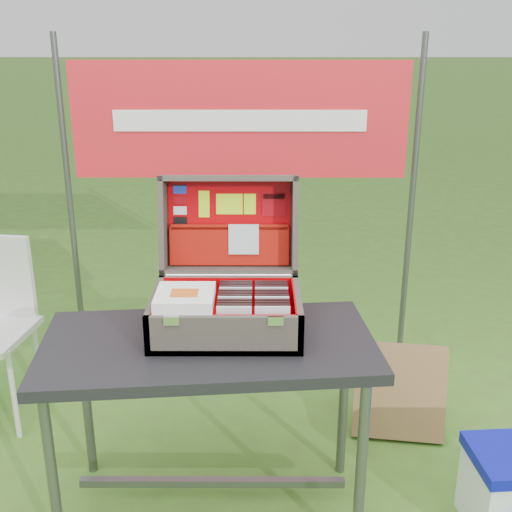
{
  "coord_description": "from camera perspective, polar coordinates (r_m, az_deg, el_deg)",
  "views": [
    {
      "loc": [
        0.08,
        -1.99,
        1.71
      ],
      "look_at": [
        0.08,
        0.1,
        0.97
      ],
      "focal_mm": 45.0,
      "sensor_mm": 36.0,
      "label": 1
    }
  ],
  "objects": [
    {
      "name": "suitcase_base_wall_right",
      "position": [
        2.24,
        3.72,
        -5.11
      ],
      "size": [
        0.02,
        0.37,
        0.14
      ],
      "primitive_type": "cube",
      "color": "#62594C",
      "rests_on": "table_top"
    },
    {
      "name": "songbook_5",
      "position": [
        2.15,
        -6.34,
        -3.51
      ],
      "size": [
        0.19,
        0.19,
        0.0
      ],
      "primitive_type": "cube",
      "color": "white",
      "rests_on": "suitcase_base_wall_front"
    },
    {
      "name": "table",
      "position": [
        2.39,
        -4.04,
        -15.06
      ],
      "size": [
        1.18,
        0.67,
        0.71
      ],
      "primitive_type": null,
      "rotation": [
        0.0,
        0.0,
        0.09
      ],
      "color": "black",
      "rests_on": "ground"
    },
    {
      "name": "banner_text",
      "position": [
        3.1,
        -1.45,
        11.94
      ],
      "size": [
        1.2,
        0.0,
        0.1
      ],
      "primitive_type": "cube",
      "color": "white",
      "rests_on": "banner"
    },
    {
      "name": "banner_post_right",
      "position": [
        3.3,
        13.6,
        3.88
      ],
      "size": [
        0.03,
        0.03,
        1.7
      ],
      "primitive_type": "cylinder",
      "color": "#59595B",
      "rests_on": "ground"
    },
    {
      "name": "lid_sticker_cc_a",
      "position": [
        2.47,
        -6.79,
        5.88
      ],
      "size": [
        0.05,
        0.01,
        0.03
      ],
      "primitive_type": "cube",
      "rotation": [
        -1.77,
        0.0,
        0.0
      ],
      "color": "#1933B2",
      "rests_on": "suitcase_lid_liner"
    },
    {
      "name": "suitcase_lid_rim_right",
      "position": [
        2.43,
        3.44,
        2.82
      ],
      "size": [
        0.02,
        0.21,
        0.39
      ],
      "primitive_type": "cube",
      "rotation": [
        -1.77,
        0.0,
        0.0
      ],
      "color": "#62594C",
      "rests_on": "suitcase_lid_back"
    },
    {
      "name": "chair_leg_br",
      "position": [
        3.29,
        -18.84,
        -8.64
      ],
      "size": [
        0.02,
        0.02,
        0.43
      ],
      "primitive_type": "cylinder",
      "color": "silver",
      "rests_on": "ground"
    },
    {
      "name": "cd_left_9",
      "position": [
        2.27,
        -1.79,
        -4.14
      ],
      "size": [
        0.11,
        0.01,
        0.13
      ],
      "primitive_type": "cube",
      "color": "black",
      "rests_on": "suitcase_liner_floor"
    },
    {
      "name": "suitcase_liner_wall_back",
      "position": [
        2.38,
        -2.47,
        -3.27
      ],
      "size": [
        0.48,
        0.01,
        0.12
      ],
      "primitive_type": "cube",
      "color": "#CA0005",
      "rests_on": "suitcase_base_bottom"
    },
    {
      "name": "suitcase_liner_wall_left",
      "position": [
        2.26,
        -8.62,
        -4.82
      ],
      "size": [
        0.01,
        0.33,
        0.12
      ],
      "primitive_type": "cube",
      "color": "#CA0005",
      "rests_on": "suitcase_base_bottom"
    },
    {
      "name": "table_leg_fr",
      "position": [
        2.24,
        9.29,
        -18.6
      ],
      "size": [
        0.04,
        0.04,
        0.67
      ],
      "primitive_type": "cylinder",
      "color": "#59595B",
      "rests_on": "ground"
    },
    {
      "name": "lid_sticker_band",
      "position": [
        2.46,
        1.6,
        4.64
      ],
      "size": [
        0.09,
        0.02,
        0.09
      ],
      "primitive_type": "cube",
      "rotation": [
        -1.77,
        0.0,
        0.0
      ],
      "color": "#99040C",
      "rests_on": "suitcase_lid_liner"
    },
    {
      "name": "cd_right_4",
      "position": [
        2.18,
        1.42,
        -5.22
      ],
      "size": [
        0.11,
        0.01,
        0.13
      ],
      "primitive_type": "cube",
      "color": "silver",
      "rests_on": "suitcase_liner_floor"
    },
    {
      "name": "songbook_3",
      "position": [
        2.15,
        -6.33,
        -3.76
      ],
      "size": [
        0.19,
        0.19,
        0.0
      ],
      "primitive_type": "cube",
      "color": "white",
      "rests_on": "suitcase_base_wall_front"
    },
    {
      "name": "cd_left_7",
      "position": [
        2.23,
        -1.82,
        -4.56
      ],
      "size": [
        0.11,
        0.01,
        0.13
      ],
      "primitive_type": "cube",
      "color": "black",
      "rests_on": "suitcase_liner_floor"
    },
    {
      "name": "suitcase_liner_wall_front",
      "position": [
        2.09,
        -2.85,
        -6.7
      ],
      "size": [
        0.48,
        0.01,
        0.12
      ],
      "primitive_type": "cube",
      "color": "#CA0005",
      "rests_on": "suitcase_base_bottom"
    },
    {
      "name": "suitcase_lid_liner",
      "position": [
        2.47,
        -2.37,
        2.93
      ],
      "size": [
        0.47,
        0.07,
        0.32
      ],
      "primitive_type": "cube",
      "rotation": [
        -1.77,
        0.0,
        0.0
      ],
      "color": "#CA0005",
      "rests_on": "suitcase_lid_back"
    },
    {
      "name": "cd_right_6",
      "position": [
        2.21,
        1.39,
        -4.78
      ],
      "size": [
        0.11,
        0.01,
        0.13
      ],
      "primitive_type": "cube",
      "color": "black",
      "rests_on": "suitcase_liner_floor"
    },
    {
      "name": "ground",
      "position": [
        2.63,
        -1.85,
        -21.11
      ],
      "size": [
        80.0,
        80.0,
        0.0
      ],
      "primitive_type": "plane",
      "color": "#436422",
      "rests_on": "ground"
    },
    {
      "name": "cd_right_5",
      "position": [
        2.19,
        1.4,
        -4.99
      ],
      "size": [
        0.11,
        0.01,
        0.13
      ],
      "primitive_type": "cube",
      "color": "black",
      "rests_on": "suitcase_liner_floor"
    },
    {
      "name": "cd_left_0",
      "position": [
        2.1,
        -1.95,
        -6.14
      ],
      "size": [
        0.11,
        0.01,
        0.13
      ],
      "primitive_type": "cube",
      "color": "silver",
      "rests_on": "suitcase_liner_floor"
    },
    {
      "name": "suitcase",
      "position": [
        2.23,
        -2.64,
        -0.4
      ],
      "size": [
        0.52,
        0.53,
        0.49
      ],
      "primitive_type": null,
      "color": "#62594C",
      "rests_on": "table"
    },
    {
      "name": "cd_right_2",
      "position": [
        2.14,
        1.44,
        -5.67
      ],
      "size": [
        0.11,
        0.01,
        0.13
      ],
      "primitive_type": "cube",
      "color": "black",
      "rests_on": "suitcase_liner_floor"
    },
    {
      "name": "songbook_0",
      "position": [
        2.16,
        -6.31,
        -4.12
      ],
      "size": [
        0.19,
        0.19,
        0.0
      ],
      "primitive_type": "cube",
      "color": "white",
      "rests_on": "suitcase_base_wall_front"
    },
    {
      "name": "suitcase_base_wall_back",
      "position": [
        2.4,
        -2.45,
        -3.37
      ],
      "size": [
        0.52,
        0.02,
        0.14
      ],
      "primitive_type": "cube",
      "color": "#62594C",
      "rests_on": "table_top"
    },
    {
      "name": "songbook_graphic",
      "position": [
        2.13,
        -6.38,
        -3.27
      ],
      "size": [
        0.09,
        0.07,
        0.0
      ],
      "primitive_type": "cube",
      "color": "#D85919",
      "rests_on": "songbook_7"
    },
    {
      "name": "chair_leg_fr",
      "position": [
        3.03,
        -20.74,
        -11.47
      ],
      "size": [
        0.02,
        0.02,
        0.43
      ],
      "primitive_type": "cylinder",
      "color": "silver",
      "rests_on": "ground"
    },
    {
      "name": "table_leg_bl",
      "position": [
        2.67,
        -14.85,
        -12.22
      ],
      "size": [
        0.04,
        0.04,
        0.67
      ],
      "primitive_type": "cylinder",
      "color": "#59595B",
      "rests_on": "ground"
    },
    {
      "name": "suitcase_latch_left",
      "position": [
        2.06,
        -7.53,
        -5.72
      ],
      "size": [
        0.05,
        0.01,
        0.03
      ],
      "primitive_type": "cube",
      "color": "silver",
      "rests_on": "suitcase_base_wall_front"
    },
    {
      "name": "cd_right_7",
      "position": [
        2.23,
        1.38,
        -4.56
      ],
      "size": [
        0.11,
        0.01,
        0.13
      ],
      "primitive_type": "cube",
      "color": "black",
      "rests_on": "suitcase_liner_floor"
    },
    {
      "name": "cd_right_8",
      "position": [
        2.25,
        1.37,
        -4.35
      ],
      "size": [
        0.11,
        0.01,
        0.13
      ],
      "primitive_type": "cube",
      "color": "silver",
      "rests_on": "suitcase_liner_floor"
    },
    {
      "name": "suitcase_base_wall_left",
      "position": [
        2.26,
        -8.94,
        -5.05
      ],
      "size": [
        0.02,
        0.37,
        0.14
      ],
      "primitive_type": "cube",
      "color": "#62594C",
      "rests_on": "table_top"
    },
    {
      "name": "lid_sticker_band_bar",
      "position": [
        2.46,
        1.6,
        5.33
      ],
      "size": [
        0.08,
        0.01,
        0.02
      ],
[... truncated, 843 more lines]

